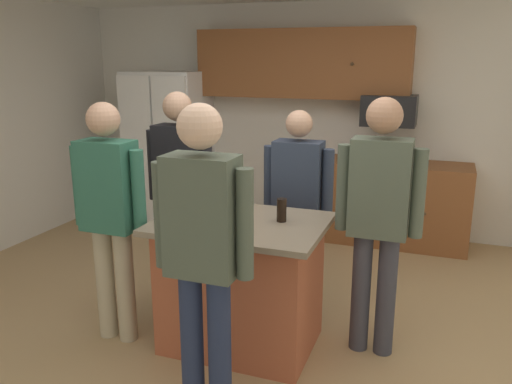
{
  "coord_description": "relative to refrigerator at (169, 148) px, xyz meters",
  "views": [
    {
      "loc": [
        1.17,
        -3.15,
        2.0
      ],
      "look_at": [
        -0.08,
        0.25,
        1.05
      ],
      "focal_mm": 36.28,
      "sensor_mm": 36.0,
      "label": 1
    }
  ],
  "objects": [
    {
      "name": "mug_ceramic_white",
      "position": [
        2.0,
        -2.66,
        0.06
      ],
      "size": [
        0.13,
        0.09,
        0.1
      ],
      "color": "white",
      "rests_on": "kitchen_island"
    },
    {
      "name": "person_guest_by_door",
      "position": [
        2.81,
        -2.21,
        0.11
      ],
      "size": [
        0.57,
        0.23,
        1.76
      ],
      "rotation": [
        0.0,
        0.0,
        -2.89
      ],
      "color": "#383842",
      "rests_on": "ground"
    },
    {
      "name": "person_guest_left",
      "position": [
        1.2,
        -1.95,
        0.09
      ],
      "size": [
        0.57,
        0.23,
        1.74
      ],
      "rotation": [
        0.0,
        0.0,
        -0.6
      ],
      "color": "#383842",
      "rests_on": "ground"
    },
    {
      "name": "refrigerator",
      "position": [
        0.0,
        0.0,
        0.0
      ],
      "size": [
        0.91,
        0.76,
        1.83
      ],
      "color": "white",
      "rests_on": "ground"
    },
    {
      "name": "mug_blue_stoneware",
      "position": [
        1.53,
        -2.23,
        0.06
      ],
      "size": [
        0.13,
        0.09,
        0.1
      ],
      "color": "#4C6B99",
      "rests_on": "kitchen_island"
    },
    {
      "name": "person_elder_center",
      "position": [
        2.11,
        -1.67,
        0.0
      ],
      "size": [
        0.57,
        0.22,
        1.6
      ],
      "rotation": [
        0.0,
        0.0,
        -1.81
      ],
      "color": "#383842",
      "rests_on": "ground"
    },
    {
      "name": "person_guest_right",
      "position": [
        2.02,
        -3.21,
        0.12
      ],
      "size": [
        0.57,
        0.23,
        1.78
      ],
      "rotation": [
        0.0,
        0.0,
        1.69
      ],
      "color": "#232D4C",
      "rests_on": "ground"
    },
    {
      "name": "glass_dark_ale",
      "position": [
        2.19,
        -2.35,
        0.08
      ],
      "size": [
        0.07,
        0.07,
        0.16
      ],
      "color": "black",
      "rests_on": "kitchen_island"
    },
    {
      "name": "microwave_over_range",
      "position": [
        2.6,
        0.12,
        0.53
      ],
      "size": [
        0.56,
        0.4,
        0.32
      ],
      "primitive_type": "cube",
      "color": "black"
    },
    {
      "name": "person_host_foreground",
      "position": [
        1.04,
        -2.67,
        0.08
      ],
      "size": [
        0.57,
        0.23,
        1.71
      ],
      "rotation": [
        0.0,
        0.0,
        0.26
      ],
      "color": "tan",
      "rests_on": "ground"
    },
    {
      "name": "cabinet_run_lower",
      "position": [
        2.6,
        0.1,
        -0.47
      ],
      "size": [
        1.8,
        0.63,
        0.9
      ],
      "color": "brown",
      "rests_on": "ground"
    },
    {
      "name": "glass_stout_tall",
      "position": [
        1.89,
        -2.62,
        0.07
      ],
      "size": [
        0.07,
        0.07,
        0.13
      ],
      "color": "black",
      "rests_on": "kitchen_island"
    },
    {
      "name": "floor",
      "position": [
        2.0,
        -2.38,
        -0.92
      ],
      "size": [
        7.04,
        7.04,
        0.0
      ],
      "primitive_type": "plane",
      "color": "tan",
      "rests_on": "ground"
    },
    {
      "name": "cabinet_run_upper",
      "position": [
        1.6,
        0.22,
        1.01
      ],
      "size": [
        2.4,
        0.38,
        0.75
      ],
      "color": "brown"
    },
    {
      "name": "kitchen_island",
      "position": [
        1.92,
        -2.43,
        -0.45
      ],
      "size": [
        1.15,
        0.86,
        0.92
      ],
      "color": "#AD5638",
      "rests_on": "ground"
    },
    {
      "name": "back_wall",
      "position": [
        2.0,
        0.42,
        0.38
      ],
      "size": [
        6.4,
        0.1,
        2.6
      ],
      "primitive_type": "cube",
      "color": "silver",
      "rests_on": "ground"
    },
    {
      "name": "glass_pilsner",
      "position": [
        1.55,
        -2.45,
        0.07
      ],
      "size": [
        0.07,
        0.07,
        0.13
      ],
      "color": "#321C14",
      "rests_on": "kitchen_island"
    }
  ]
}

